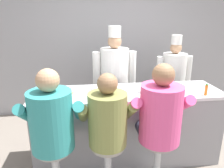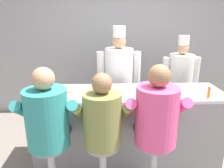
{
  "view_description": "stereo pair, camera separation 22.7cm",
  "coord_description": "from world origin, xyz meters",
  "px_view_note": "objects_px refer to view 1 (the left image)",
  "views": [
    {
      "loc": [
        -0.54,
        -2.27,
        1.94
      ],
      "look_at": [
        -0.21,
        0.31,
        1.11
      ],
      "focal_mm": 35.0,
      "sensor_mm": 36.0,
      "label": 1
    },
    {
      "loc": [
        -0.31,
        -2.29,
        1.94
      ],
      "look_at": [
        -0.21,
        0.31,
        1.11
      ],
      "focal_mm": 35.0,
      "sensor_mm": 36.0,
      "label": 2
    }
  ],
  "objects_px": {
    "ketchup_bottle_red": "(155,85)",
    "napkin_dispenser_chrome": "(105,89)",
    "mustard_bottle_yellow": "(167,89)",
    "cereal_bowl": "(96,90)",
    "diner_seated_teal": "(52,123)",
    "coffee_mug_tan": "(119,95)",
    "breakfast_plate": "(70,94)",
    "cook_in_whites_near": "(115,77)",
    "diner_seated_pink": "(159,116)",
    "coffee_mug_white": "(144,89)",
    "diner_seated_olive": "(107,122)",
    "hot_sauce_bottle_orange": "(206,90)",
    "cook_in_whites_far": "(173,77)",
    "water_pitcher_clear": "(159,82)"
  },
  "relations": [
    {
      "from": "diner_seated_pink",
      "to": "cook_in_whites_near",
      "type": "relative_size",
      "value": 0.84
    },
    {
      "from": "breakfast_plate",
      "to": "napkin_dispenser_chrome",
      "type": "relative_size",
      "value": 1.93
    },
    {
      "from": "cook_in_whites_near",
      "to": "water_pitcher_clear",
      "type": "bearing_deg",
      "value": -54.55
    },
    {
      "from": "diner_seated_pink",
      "to": "diner_seated_teal",
      "type": "bearing_deg",
      "value": -179.95
    },
    {
      "from": "hot_sauce_bottle_orange",
      "to": "breakfast_plate",
      "type": "xyz_separation_m",
      "value": [
        -1.67,
        0.22,
        -0.05
      ]
    },
    {
      "from": "cereal_bowl",
      "to": "ketchup_bottle_red",
      "type": "bearing_deg",
      "value": -12.85
    },
    {
      "from": "diner_seated_pink",
      "to": "cook_in_whites_near",
      "type": "xyz_separation_m",
      "value": [
        -0.29,
        1.34,
        0.06
      ]
    },
    {
      "from": "coffee_mug_white",
      "to": "cook_in_whites_near",
      "type": "height_order",
      "value": "cook_in_whites_near"
    },
    {
      "from": "ketchup_bottle_red",
      "to": "coffee_mug_tan",
      "type": "distance_m",
      "value": 0.49
    },
    {
      "from": "mustard_bottle_yellow",
      "to": "diner_seated_teal",
      "type": "relative_size",
      "value": 0.16
    },
    {
      "from": "water_pitcher_clear",
      "to": "diner_seated_pink",
      "type": "distance_m",
      "value": 0.7
    },
    {
      "from": "mustard_bottle_yellow",
      "to": "coffee_mug_white",
      "type": "height_order",
      "value": "mustard_bottle_yellow"
    },
    {
      "from": "cereal_bowl",
      "to": "coffee_mug_white",
      "type": "xyz_separation_m",
      "value": [
        0.6,
        -0.1,
        0.02
      ]
    },
    {
      "from": "coffee_mug_white",
      "to": "diner_seated_teal",
      "type": "relative_size",
      "value": 0.08
    },
    {
      "from": "breakfast_plate",
      "to": "diner_seated_pink",
      "type": "height_order",
      "value": "diner_seated_pink"
    },
    {
      "from": "coffee_mug_white",
      "to": "diner_seated_teal",
      "type": "height_order",
      "value": "diner_seated_teal"
    },
    {
      "from": "water_pitcher_clear",
      "to": "diner_seated_olive",
      "type": "distance_m",
      "value": 1.02
    },
    {
      "from": "mustard_bottle_yellow",
      "to": "napkin_dispenser_chrome",
      "type": "distance_m",
      "value": 0.75
    },
    {
      "from": "hot_sauce_bottle_orange",
      "to": "coffee_mug_white",
      "type": "height_order",
      "value": "hot_sauce_bottle_orange"
    },
    {
      "from": "cereal_bowl",
      "to": "hot_sauce_bottle_orange",
      "type": "bearing_deg",
      "value": -12.62
    },
    {
      "from": "diner_seated_pink",
      "to": "hot_sauce_bottle_orange",
      "type": "bearing_deg",
      "value": 26.23
    },
    {
      "from": "coffee_mug_white",
      "to": "cook_in_whites_near",
      "type": "relative_size",
      "value": 0.07
    },
    {
      "from": "ketchup_bottle_red",
      "to": "napkin_dispenser_chrome",
      "type": "distance_m",
      "value": 0.63
    },
    {
      "from": "ketchup_bottle_red",
      "to": "cook_in_whites_far",
      "type": "relative_size",
      "value": 0.15
    },
    {
      "from": "hot_sauce_bottle_orange",
      "to": "coffee_mug_white",
      "type": "bearing_deg",
      "value": 164.93
    },
    {
      "from": "diner_seated_teal",
      "to": "napkin_dispenser_chrome",
      "type": "bearing_deg",
      "value": 42.47
    },
    {
      "from": "coffee_mug_tan",
      "to": "diner_seated_olive",
      "type": "relative_size",
      "value": 0.09
    },
    {
      "from": "cereal_bowl",
      "to": "diner_seated_pink",
      "type": "relative_size",
      "value": 0.1
    },
    {
      "from": "water_pitcher_clear",
      "to": "breakfast_plate",
      "type": "height_order",
      "value": "water_pitcher_clear"
    },
    {
      "from": "coffee_mug_white",
      "to": "diner_seated_olive",
      "type": "xyz_separation_m",
      "value": [
        -0.53,
        -0.55,
        -0.16
      ]
    },
    {
      "from": "coffee_mug_tan",
      "to": "cook_in_whites_near",
      "type": "height_order",
      "value": "cook_in_whites_near"
    },
    {
      "from": "coffee_mug_white",
      "to": "diner_seated_olive",
      "type": "bearing_deg",
      "value": -134.0
    },
    {
      "from": "coffee_mug_white",
      "to": "diner_seated_teal",
      "type": "bearing_deg",
      "value": -153.22
    },
    {
      "from": "hot_sauce_bottle_orange",
      "to": "cook_in_whites_far",
      "type": "height_order",
      "value": "cook_in_whites_far"
    },
    {
      "from": "cereal_bowl",
      "to": "cook_in_whites_near",
      "type": "height_order",
      "value": "cook_in_whites_near"
    },
    {
      "from": "coffee_mug_tan",
      "to": "cereal_bowl",
      "type": "bearing_deg",
      "value": 134.36
    },
    {
      "from": "mustard_bottle_yellow",
      "to": "cereal_bowl",
      "type": "xyz_separation_m",
      "value": [
        -0.82,
        0.31,
        -0.08
      ]
    },
    {
      "from": "hot_sauce_bottle_orange",
      "to": "napkin_dispenser_chrome",
      "type": "bearing_deg",
      "value": 171.53
    },
    {
      "from": "hot_sauce_bottle_orange",
      "to": "cook_in_whites_near",
      "type": "distance_m",
      "value": 1.41
    },
    {
      "from": "breakfast_plate",
      "to": "water_pitcher_clear",
      "type": "bearing_deg",
      "value": 3.35
    },
    {
      "from": "diner_seated_pink",
      "to": "cook_in_whites_far",
      "type": "relative_size",
      "value": 0.92
    },
    {
      "from": "diner_seated_teal",
      "to": "diner_seated_olive",
      "type": "bearing_deg",
      "value": -0.35
    },
    {
      "from": "diner_seated_pink",
      "to": "ketchup_bottle_red",
      "type": "bearing_deg",
      "value": 78.19
    },
    {
      "from": "breakfast_plate",
      "to": "cook_in_whites_near",
      "type": "bearing_deg",
      "value": 49.07
    },
    {
      "from": "diner_seated_teal",
      "to": "diner_seated_pink",
      "type": "relative_size",
      "value": 0.99
    },
    {
      "from": "coffee_mug_white",
      "to": "water_pitcher_clear",
      "type": "bearing_deg",
      "value": 22.24
    },
    {
      "from": "napkin_dispenser_chrome",
      "to": "coffee_mug_tan",
      "type": "bearing_deg",
      "value": -43.77
    },
    {
      "from": "hot_sauce_bottle_orange",
      "to": "diner_seated_teal",
      "type": "xyz_separation_m",
      "value": [
        -1.81,
        -0.35,
        -0.15
      ]
    },
    {
      "from": "water_pitcher_clear",
      "to": "coffee_mug_white",
      "type": "height_order",
      "value": "water_pitcher_clear"
    },
    {
      "from": "ketchup_bottle_red",
      "to": "napkin_dispenser_chrome",
      "type": "bearing_deg",
      "value": 175.4
    }
  ]
}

